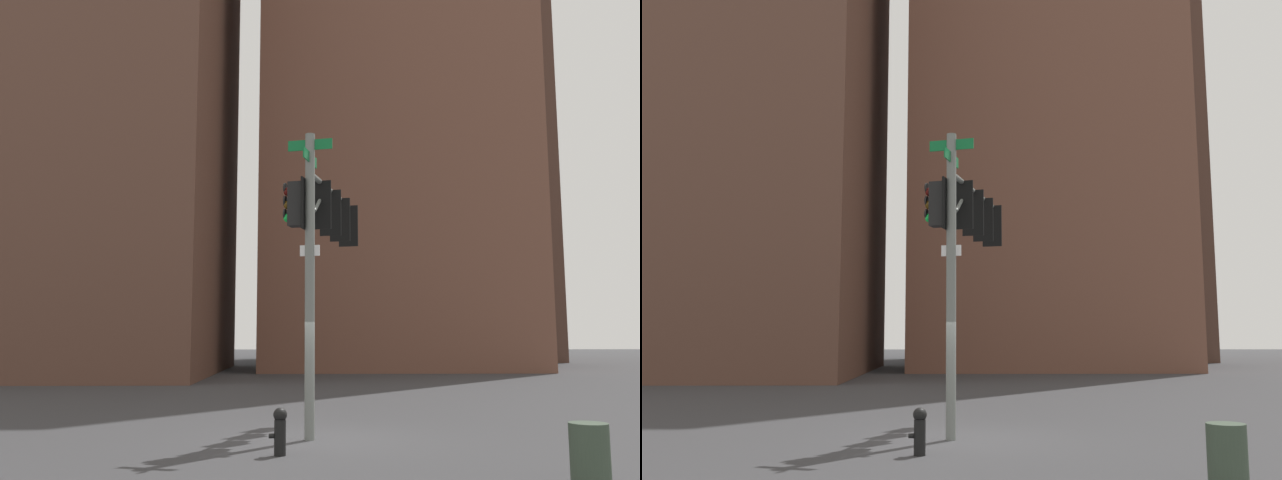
# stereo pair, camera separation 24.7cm
# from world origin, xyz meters

# --- Properties ---
(ground_plane) EXTENTS (200.00, 200.00, 0.00)m
(ground_plane) POSITION_xyz_m (0.00, 0.00, 0.00)
(ground_plane) COLOR #38383A
(signal_pole_assembly) EXTENTS (2.04, 5.27, 6.73)m
(signal_pole_assembly) POSITION_xyz_m (-0.14, -1.34, 4.81)
(signal_pole_assembly) COLOR slate
(signal_pole_assembly) RESTS_ON ground_plane
(fire_hydrant) EXTENTS (0.34, 0.26, 0.87)m
(fire_hydrant) POSITION_xyz_m (0.84, 2.10, 0.47)
(fire_hydrant) COLOR black
(fire_hydrant) RESTS_ON ground_plane
(litter_bin) EXTENTS (0.56, 0.56, 0.95)m
(litter_bin) POSITION_xyz_m (-3.71, 5.14, 0.47)
(litter_bin) COLOR #384738
(litter_bin) RESTS_ON ground_plane
(building_brick_nearside) EXTENTS (24.09, 20.93, 36.38)m
(building_brick_nearside) POSITION_xyz_m (17.43, -26.56, 18.19)
(building_brick_nearside) COLOR brown
(building_brick_nearside) RESTS_ON ground_plane
(building_brick_midblock) EXTENTS (17.86, 18.91, 50.00)m
(building_brick_midblock) POSITION_xyz_m (-5.91, -34.89, 25.00)
(building_brick_midblock) COLOR brown
(building_brick_midblock) RESTS_ON ground_plane
(building_brick_farside) EXTENTS (18.68, 19.65, 42.21)m
(building_brick_farside) POSITION_xyz_m (-12.43, -51.11, 21.11)
(building_brick_farside) COLOR #4C3328
(building_brick_farside) RESTS_ON ground_plane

